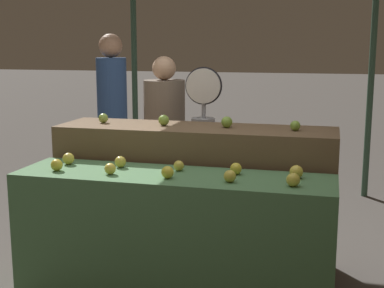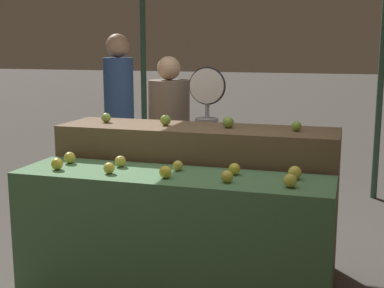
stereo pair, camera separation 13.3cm
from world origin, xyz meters
The scene contains 19 objects.
display_counter_front centered at (0.00, 0.00, 0.44)m, with size 2.09×0.55×0.89m, color #4C7A4C.
display_counter_back centered at (0.00, 0.60, 0.56)m, with size 2.09×0.55×1.11m, color brown.
apple_front_0 centered at (-0.78, -0.10, 0.93)m, with size 0.08×0.08×0.08m, color gold.
apple_front_1 centered at (-0.39, -0.10, 0.92)m, with size 0.07×0.07×0.07m, color yellow.
apple_front_2 centered at (0.00, -0.11, 0.93)m, with size 0.08×0.08×0.08m, color gold.
apple_front_3 centered at (0.40, -0.10, 0.93)m, with size 0.08×0.08×0.08m, color gold.
apple_front_4 centered at (0.78, -0.11, 0.93)m, with size 0.08×0.08×0.08m, color gold.
apple_front_5 centered at (-0.80, 0.10, 0.93)m, with size 0.08×0.08×0.08m, color gold.
apple_front_6 centered at (-0.41, 0.10, 0.93)m, with size 0.08×0.08×0.08m, color gold.
apple_front_7 centered at (0.01, 0.11, 0.92)m, with size 0.07×0.07×0.07m, color gold.
apple_front_8 centered at (0.40, 0.11, 0.93)m, with size 0.08×0.08×0.08m, color gold.
apple_front_9 centered at (0.79, 0.10, 0.93)m, with size 0.09×0.09×0.09m, color yellow.
apple_back_0 centered at (-0.75, 0.61, 1.15)m, with size 0.08×0.08×0.08m, color #8EB247.
apple_back_1 centered at (-0.25, 0.60, 1.15)m, with size 0.08×0.08×0.08m, color #84AD3D.
apple_back_2 centered at (0.24, 0.61, 1.15)m, with size 0.08×0.08×0.08m, color #7AA338.
apple_back_3 centered at (0.74, 0.60, 1.15)m, with size 0.07×0.07×0.07m, color #7AA338.
produce_scale centered at (-0.06, 1.12, 1.13)m, with size 0.32×0.20×1.54m.
person_vendor_at_scale centered at (-0.48, 1.35, 0.93)m, with size 0.42×0.42×1.62m.
person_customer_left centered at (-1.20, 1.84, 1.09)m, with size 0.38×0.38×1.83m.
Camera 2 is at (1.10, -3.20, 1.72)m, focal length 50.00 mm.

